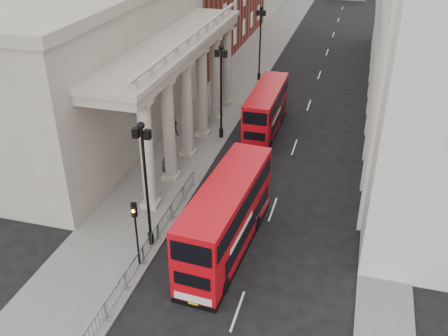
{
  "coord_description": "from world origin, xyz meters",
  "views": [
    {
      "loc": [
        10.52,
        -18.83,
        19.52
      ],
      "look_at": [
        2.67,
        9.22,
        3.22
      ],
      "focal_mm": 40.0,
      "sensor_mm": 36.0,
      "label": 1
    }
  ],
  "objects_px": {
    "bus_far": "(266,109)",
    "pedestrian_c": "(204,115)",
    "lamp_post_mid": "(221,86)",
    "bus_near": "(226,216)",
    "lamp_post_north": "(260,39)",
    "pedestrian_b": "(173,126)",
    "lamp_post_south": "(146,178)",
    "traffic_light": "(135,223)",
    "pedestrian_a": "(165,167)"
  },
  "relations": [
    {
      "from": "pedestrian_b",
      "to": "pedestrian_a",
      "type": "bearing_deg",
      "value": 82.95
    },
    {
      "from": "lamp_post_mid",
      "to": "pedestrian_c",
      "type": "distance_m",
      "value": 5.14
    },
    {
      "from": "pedestrian_b",
      "to": "pedestrian_c",
      "type": "xyz_separation_m",
      "value": [
        1.9,
        3.15,
        0.01
      ]
    },
    {
      "from": "lamp_post_mid",
      "to": "pedestrian_b",
      "type": "xyz_separation_m",
      "value": [
        -4.25,
        -0.74,
        -3.9
      ]
    },
    {
      "from": "traffic_light",
      "to": "pedestrian_a",
      "type": "distance_m",
      "value": 10.69
    },
    {
      "from": "bus_near",
      "to": "pedestrian_c",
      "type": "relative_size",
      "value": 6.1
    },
    {
      "from": "traffic_light",
      "to": "bus_far",
      "type": "distance_m",
      "value": 20.83
    },
    {
      "from": "lamp_post_south",
      "to": "pedestrian_b",
      "type": "distance_m",
      "value": 16.31
    },
    {
      "from": "bus_far",
      "to": "pedestrian_c",
      "type": "xyz_separation_m",
      "value": [
        -5.86,
        -0.1,
        -1.16
      ]
    },
    {
      "from": "lamp_post_mid",
      "to": "lamp_post_north",
      "type": "height_order",
      "value": "same"
    },
    {
      "from": "lamp_post_south",
      "to": "bus_far",
      "type": "distance_m",
      "value": 19.04
    },
    {
      "from": "lamp_post_south",
      "to": "traffic_light",
      "type": "bearing_deg",
      "value": -87.16
    },
    {
      "from": "lamp_post_mid",
      "to": "bus_near",
      "type": "distance_m",
      "value": 15.97
    },
    {
      "from": "lamp_post_north",
      "to": "pedestrian_b",
      "type": "relative_size",
      "value": 4.69
    },
    {
      "from": "lamp_post_south",
      "to": "bus_near",
      "type": "height_order",
      "value": "lamp_post_south"
    },
    {
      "from": "bus_near",
      "to": "pedestrian_c",
      "type": "xyz_separation_m",
      "value": [
        -6.98,
        17.49,
        -1.41
      ]
    },
    {
      "from": "lamp_post_north",
      "to": "bus_near",
      "type": "height_order",
      "value": "lamp_post_north"
    },
    {
      "from": "lamp_post_mid",
      "to": "pedestrian_c",
      "type": "height_order",
      "value": "lamp_post_mid"
    },
    {
      "from": "lamp_post_mid",
      "to": "bus_near",
      "type": "xyz_separation_m",
      "value": [
        4.63,
        -15.08,
        -2.48
      ]
    },
    {
      "from": "bus_near",
      "to": "bus_far",
      "type": "distance_m",
      "value": 17.63
    },
    {
      "from": "traffic_light",
      "to": "pedestrian_b",
      "type": "height_order",
      "value": "traffic_light"
    },
    {
      "from": "bus_far",
      "to": "lamp_post_mid",
      "type": "bearing_deg",
      "value": -144.32
    },
    {
      "from": "lamp_post_mid",
      "to": "pedestrian_c",
      "type": "relative_size",
      "value": 4.64
    },
    {
      "from": "lamp_post_south",
      "to": "pedestrian_a",
      "type": "distance_m",
      "value": 9.38
    },
    {
      "from": "lamp_post_south",
      "to": "pedestrian_b",
      "type": "xyz_separation_m",
      "value": [
        -4.25,
        15.26,
        -3.9
      ]
    },
    {
      "from": "bus_far",
      "to": "pedestrian_a",
      "type": "height_order",
      "value": "bus_far"
    },
    {
      "from": "lamp_post_south",
      "to": "lamp_post_mid",
      "type": "xyz_separation_m",
      "value": [
        0.0,
        16.0,
        0.0
      ]
    },
    {
      "from": "bus_near",
      "to": "lamp_post_north",
      "type": "bearing_deg",
      "value": 102.43
    },
    {
      "from": "bus_near",
      "to": "pedestrian_b",
      "type": "xyz_separation_m",
      "value": [
        -8.88,
        14.34,
        -1.42
      ]
    },
    {
      "from": "lamp_post_mid",
      "to": "bus_near",
      "type": "bearing_deg",
      "value": -72.92
    },
    {
      "from": "lamp_post_south",
      "to": "pedestrian_a",
      "type": "xyz_separation_m",
      "value": [
        -2.27,
        8.17,
        -4.02
      ]
    },
    {
      "from": "lamp_post_south",
      "to": "pedestrian_c",
      "type": "relative_size",
      "value": 4.64
    },
    {
      "from": "traffic_light",
      "to": "pedestrian_b",
      "type": "relative_size",
      "value": 2.42
    },
    {
      "from": "bus_far",
      "to": "pedestrian_b",
      "type": "distance_m",
      "value": 8.49
    },
    {
      "from": "traffic_light",
      "to": "pedestrian_c",
      "type": "distance_m",
      "value": 20.68
    },
    {
      "from": "lamp_post_south",
      "to": "lamp_post_north",
      "type": "height_order",
      "value": "same"
    },
    {
      "from": "lamp_post_mid",
      "to": "bus_near",
      "type": "relative_size",
      "value": 0.76
    },
    {
      "from": "bus_near",
      "to": "pedestrian_b",
      "type": "distance_m",
      "value": 16.93
    },
    {
      "from": "pedestrian_a",
      "to": "pedestrian_c",
      "type": "bearing_deg",
      "value": 97.65
    },
    {
      "from": "bus_far",
      "to": "pedestrian_c",
      "type": "distance_m",
      "value": 5.97
    },
    {
      "from": "bus_near",
      "to": "lamp_post_south",
      "type": "bearing_deg",
      "value": -164.83
    },
    {
      "from": "lamp_post_north",
      "to": "traffic_light",
      "type": "height_order",
      "value": "lamp_post_north"
    },
    {
      "from": "bus_near",
      "to": "lamp_post_mid",
      "type": "bearing_deg",
      "value": 111.03
    },
    {
      "from": "lamp_post_south",
      "to": "pedestrian_a",
      "type": "relative_size",
      "value": 5.37
    },
    {
      "from": "bus_near",
      "to": "pedestrian_b",
      "type": "height_order",
      "value": "bus_near"
    },
    {
      "from": "pedestrian_c",
      "to": "lamp_post_mid",
      "type": "bearing_deg",
      "value": -36.73
    },
    {
      "from": "bus_near",
      "to": "pedestrian_a",
      "type": "distance_m",
      "value": 10.12
    },
    {
      "from": "bus_far",
      "to": "pedestrian_b",
      "type": "xyz_separation_m",
      "value": [
        -7.76,
        -3.25,
        -1.17
      ]
    },
    {
      "from": "traffic_light",
      "to": "lamp_post_mid",
      "type": "bearing_deg",
      "value": 90.32
    },
    {
      "from": "traffic_light",
      "to": "bus_far",
      "type": "height_order",
      "value": "traffic_light"
    }
  ]
}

